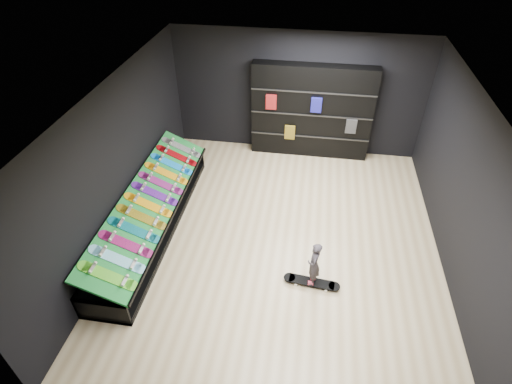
# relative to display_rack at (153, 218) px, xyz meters

# --- Properties ---
(floor) EXTENTS (6.00, 7.00, 0.01)m
(floor) POSITION_rel_display_rack_xyz_m (2.55, 0.00, -0.25)
(floor) COLOR #CFB98B
(floor) RESTS_ON ground
(ceiling) EXTENTS (6.00, 7.00, 0.01)m
(ceiling) POSITION_rel_display_rack_xyz_m (2.55, 0.00, 2.75)
(ceiling) COLOR white
(ceiling) RESTS_ON ground
(wall_back) EXTENTS (6.00, 0.02, 3.00)m
(wall_back) POSITION_rel_display_rack_xyz_m (2.55, 3.50, 1.25)
(wall_back) COLOR black
(wall_back) RESTS_ON ground
(wall_front) EXTENTS (6.00, 0.02, 3.00)m
(wall_front) POSITION_rel_display_rack_xyz_m (2.55, -3.50, 1.25)
(wall_front) COLOR black
(wall_front) RESTS_ON ground
(wall_left) EXTENTS (0.02, 7.00, 3.00)m
(wall_left) POSITION_rel_display_rack_xyz_m (-0.45, 0.00, 1.25)
(wall_left) COLOR black
(wall_left) RESTS_ON ground
(wall_right) EXTENTS (0.02, 7.00, 3.00)m
(wall_right) POSITION_rel_display_rack_xyz_m (5.55, 0.00, 1.25)
(wall_right) COLOR black
(wall_right) RESTS_ON ground
(display_rack) EXTENTS (0.90, 4.50, 0.50)m
(display_rack) POSITION_rel_display_rack_xyz_m (0.00, 0.00, 0.00)
(display_rack) COLOR black
(display_rack) RESTS_ON ground
(turf_ramp) EXTENTS (0.92, 4.50, 0.46)m
(turf_ramp) POSITION_rel_display_rack_xyz_m (0.05, 0.00, 0.46)
(turf_ramp) COLOR #106A25
(turf_ramp) RESTS_ON display_rack
(back_shelving) EXTENTS (2.88, 0.34, 2.30)m
(back_shelving) POSITION_rel_display_rack_xyz_m (2.92, 3.32, 0.90)
(back_shelving) COLOR black
(back_shelving) RESTS_ON ground
(floor_skateboard) EXTENTS (1.00, 0.31, 0.09)m
(floor_skateboard) POSITION_rel_display_rack_xyz_m (3.21, -0.98, -0.20)
(floor_skateboard) COLOR black
(floor_skateboard) RESTS_ON ground
(child) EXTENTS (0.15, 0.21, 0.53)m
(child) POSITION_rel_display_rack_xyz_m (3.21, -0.98, 0.10)
(child) COLOR black
(child) RESTS_ON floor_skateboard
(display_board_0) EXTENTS (0.93, 0.22, 0.50)m
(display_board_0) POSITION_rel_display_rack_xyz_m (0.06, -1.90, 0.49)
(display_board_0) COLOR green
(display_board_0) RESTS_ON turf_ramp
(display_board_1) EXTENTS (0.93, 0.22, 0.50)m
(display_board_1) POSITION_rel_display_rack_xyz_m (0.06, -1.55, 0.49)
(display_board_1) COLOR #0CB2E5
(display_board_1) RESTS_ON turf_ramp
(display_board_2) EXTENTS (0.93, 0.22, 0.50)m
(display_board_2) POSITION_rel_display_rack_xyz_m (0.06, -1.21, 0.49)
(display_board_2) COLOR #E5198C
(display_board_2) RESTS_ON turf_ramp
(display_board_3) EXTENTS (0.93, 0.22, 0.50)m
(display_board_3) POSITION_rel_display_rack_xyz_m (0.06, -0.86, 0.49)
(display_board_3) COLOR #0C8C99
(display_board_3) RESTS_ON turf_ramp
(display_board_4) EXTENTS (0.93, 0.22, 0.50)m
(display_board_4) POSITION_rel_display_rack_xyz_m (0.06, -0.52, 0.49)
(display_board_4) COLOR yellow
(display_board_4) RESTS_ON turf_ramp
(display_board_5) EXTENTS (0.93, 0.22, 0.50)m
(display_board_5) POSITION_rel_display_rack_xyz_m (0.06, -0.17, 0.49)
(display_board_5) COLOR yellow
(display_board_5) RESTS_ON turf_ramp
(display_board_6) EXTENTS (0.93, 0.22, 0.50)m
(display_board_6) POSITION_rel_display_rack_xyz_m (0.06, 0.17, 0.49)
(display_board_6) COLOR purple
(display_board_6) RESTS_ON turf_ramp
(display_board_7) EXTENTS (0.93, 0.22, 0.50)m
(display_board_7) POSITION_rel_display_rack_xyz_m (0.06, 0.52, 0.49)
(display_board_7) COLOR #2626BF
(display_board_7) RESTS_ON turf_ramp
(display_board_8) EXTENTS (0.93, 0.22, 0.50)m
(display_board_8) POSITION_rel_display_rack_xyz_m (0.06, 0.86, 0.49)
(display_board_8) COLOR orange
(display_board_8) RESTS_ON turf_ramp
(display_board_9) EXTENTS (0.93, 0.22, 0.50)m
(display_board_9) POSITION_rel_display_rack_xyz_m (0.06, 1.21, 0.49)
(display_board_9) COLOR blue
(display_board_9) RESTS_ON turf_ramp
(display_board_10) EXTENTS (0.93, 0.22, 0.50)m
(display_board_10) POSITION_rel_display_rack_xyz_m (0.06, 1.55, 0.49)
(display_board_10) COLOR red
(display_board_10) RESTS_ON turf_ramp
(display_board_11) EXTENTS (0.93, 0.22, 0.50)m
(display_board_11) POSITION_rel_display_rack_xyz_m (0.06, 1.90, 0.49)
(display_board_11) COLOR black
(display_board_11) RESTS_ON turf_ramp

